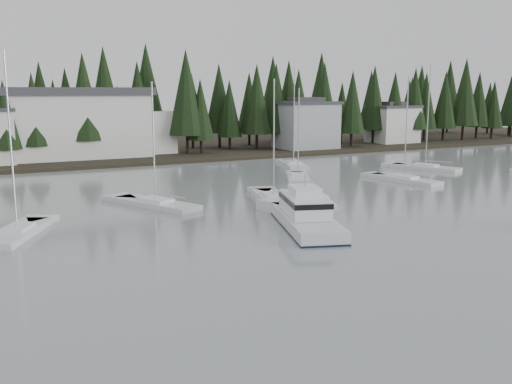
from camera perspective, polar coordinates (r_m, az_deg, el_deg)
far_shore_land at (r=110.38m, az=-16.66°, el=4.00°), size 240.00×54.00×1.00m
conifer_treeline at (r=99.64m, az=-15.48°, el=3.45°), size 200.00×22.00×20.00m
house_east_a at (r=105.29m, az=5.02°, el=6.79°), size 10.60×8.48×9.25m
house_east_b at (r=119.98m, az=13.50°, el=6.71°), size 9.54×7.42×8.25m
harbor_inn at (r=95.03m, az=-16.94°, el=6.58°), size 29.50×11.50×10.90m
cabin_cruiser_center at (r=46.01m, az=4.98°, el=-2.62°), size 7.15×12.35×5.07m
sailboat_0 at (r=56.76m, az=1.77°, el=-0.88°), size 5.33×10.40×12.55m
sailboat_1 at (r=70.88m, az=4.22°, el=1.30°), size 6.08×8.35×11.78m
sailboat_2 at (r=47.00m, az=-22.74°, el=-3.95°), size 6.12×8.75×14.31m
sailboat_3 at (r=83.46m, az=16.57°, el=2.24°), size 6.32×9.87×15.02m
sailboat_5 at (r=55.22m, az=-10.02°, el=-1.35°), size 6.65×10.17×12.25m
sailboat_6 at (r=71.55m, az=14.57°, el=1.08°), size 3.98×9.98×13.14m
sailboat_8 at (r=83.46m, az=3.77°, el=2.64°), size 5.19×8.79×14.69m
runabout_1 at (r=55.05m, az=6.35°, el=-1.21°), size 4.00×6.39×1.42m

